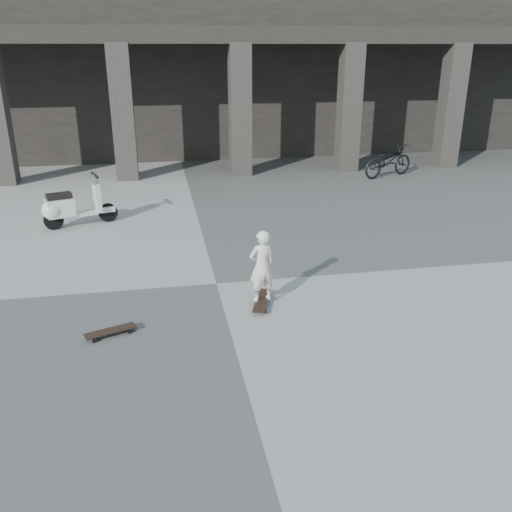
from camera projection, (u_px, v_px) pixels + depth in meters
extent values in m
plane|color=#4E4E4C|center=(216.00, 284.00, 9.50)|extent=(90.00, 90.00, 0.00)
cube|color=black|center=(173.00, 70.00, 21.24)|extent=(28.00, 6.00, 6.00)
cube|color=black|center=(177.00, 35.00, 16.77)|extent=(28.00, 2.80, 0.50)
cube|color=#2C2925|center=(123.00, 113.00, 16.26)|extent=(0.65, 0.65, 4.00)
cube|color=#2C2925|center=(240.00, 111.00, 16.87)|extent=(0.65, 0.65, 4.00)
cube|color=#2C2925|center=(349.00, 109.00, 17.48)|extent=(0.65, 0.65, 4.00)
cube|color=#2C2925|center=(451.00, 107.00, 18.09)|extent=(0.65, 0.65, 4.00)
cube|color=black|center=(262.00, 300.00, 8.70)|extent=(0.45, 0.89, 0.02)
cube|color=#B2B2B7|center=(264.00, 294.00, 8.99)|extent=(0.19, 0.10, 0.03)
cube|color=#B2B2B7|center=(259.00, 311.00, 8.43)|extent=(0.19, 0.10, 0.03)
cylinder|color=black|center=(258.00, 294.00, 9.01)|extent=(0.05, 0.07, 0.06)
cylinder|color=black|center=(269.00, 295.00, 8.99)|extent=(0.05, 0.07, 0.06)
cylinder|color=black|center=(254.00, 311.00, 8.45)|extent=(0.05, 0.07, 0.06)
cylinder|color=black|center=(265.00, 312.00, 8.43)|extent=(0.05, 0.07, 0.06)
cube|color=black|center=(110.00, 331.00, 7.77)|extent=(0.75, 0.42, 0.02)
cube|color=#B2B2B7|center=(128.00, 329.00, 7.90)|extent=(0.10, 0.17, 0.03)
cube|color=#B2B2B7|center=(93.00, 338.00, 7.66)|extent=(0.10, 0.17, 0.03)
cylinder|color=black|center=(126.00, 327.00, 7.97)|extent=(0.07, 0.05, 0.06)
cylinder|color=black|center=(130.00, 331.00, 7.84)|extent=(0.07, 0.05, 0.06)
cylinder|color=black|center=(91.00, 336.00, 7.73)|extent=(0.07, 0.05, 0.06)
cylinder|color=black|center=(94.00, 341.00, 7.60)|extent=(0.07, 0.05, 0.06)
imported|color=silver|center=(262.00, 266.00, 8.48)|extent=(0.48, 0.38, 1.17)
cylinder|color=black|center=(108.00, 213.00, 12.79)|extent=(0.45, 0.24, 0.43)
cylinder|color=black|center=(54.00, 220.00, 12.23)|extent=(0.45, 0.24, 0.43)
cube|color=silver|center=(83.00, 213.00, 12.50)|extent=(0.71, 0.48, 0.08)
cube|color=silver|center=(60.00, 207.00, 12.21)|extent=(0.68, 0.52, 0.41)
sphere|color=silver|center=(52.00, 210.00, 12.14)|extent=(0.46, 0.46, 0.46)
cube|color=black|center=(59.00, 196.00, 12.12)|extent=(0.60, 0.44, 0.11)
cube|color=silver|center=(97.00, 198.00, 12.56)|extent=(0.22, 0.38, 0.63)
cube|color=silver|center=(108.00, 209.00, 12.76)|extent=(0.36, 0.25, 0.13)
cylinder|color=#B2B2B7|center=(95.00, 181.00, 12.41)|extent=(0.12, 0.12, 0.33)
cylinder|color=black|center=(95.00, 175.00, 12.36)|extent=(0.24, 0.54, 0.07)
sphere|color=white|center=(99.00, 186.00, 12.49)|extent=(0.13, 0.13, 0.13)
imported|color=black|center=(388.00, 161.00, 17.09)|extent=(2.04, 1.35, 1.01)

